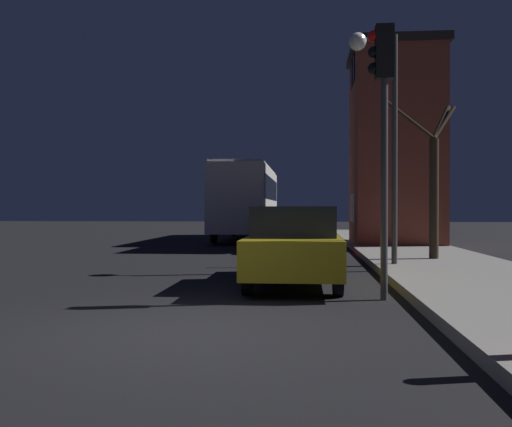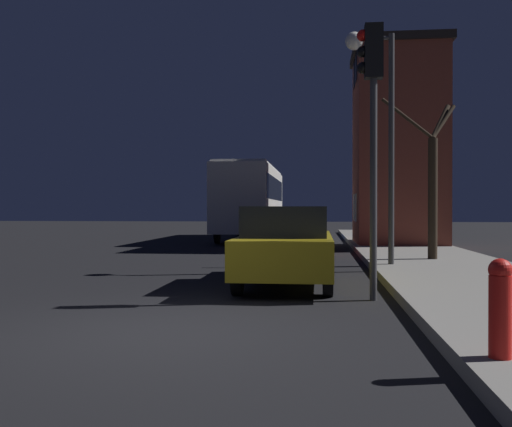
{
  "view_description": "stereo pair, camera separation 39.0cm",
  "coord_description": "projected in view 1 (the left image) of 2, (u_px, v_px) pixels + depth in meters",
  "views": [
    {
      "loc": [
        1.58,
        -7.02,
        1.54
      ],
      "look_at": [
        -0.04,
        11.44,
        1.38
      ],
      "focal_mm": 40.0,
      "sensor_mm": 36.0,
      "label": 1
    },
    {
      "loc": [
        1.97,
        -6.98,
        1.54
      ],
      "look_at": [
        -0.04,
        11.44,
        1.38
      ],
      "focal_mm": 40.0,
      "sensor_mm": 36.0,
      "label": 2
    }
  ],
  "objects": [
    {
      "name": "ground_plane",
      "position": [
        179.0,
        331.0,
        7.14
      ],
      "size": [
        120.0,
        120.0,
        0.0
      ],
      "primitive_type": "plane",
      "color": "black"
    },
    {
      "name": "bus",
      "position": [
        247.0,
        197.0,
        28.39
      ],
      "size": [
        2.43,
        10.68,
        3.58
      ],
      "color": "beige",
      "rests_on": "ground"
    },
    {
      "name": "car_far_lane",
      "position": [
        302.0,
        223.0,
        29.72
      ],
      "size": [
        1.9,
        3.98,
        1.52
      ],
      "color": "navy",
      "rests_on": "ground"
    },
    {
      "name": "traffic_light",
      "position": [
        383.0,
        104.0,
        9.53
      ],
      "size": [
        0.43,
        0.24,
        4.6
      ],
      "color": "#38383A",
      "rests_on": "ground"
    },
    {
      "name": "brick_building",
      "position": [
        395.0,
        145.0,
        22.71
      ],
      "size": [
        3.54,
        4.3,
        7.76
      ],
      "color": "brown",
      "rests_on": "sidewalk"
    },
    {
      "name": "car_near_lane",
      "position": [
        294.0,
        244.0,
        11.5
      ],
      "size": [
        1.77,
        4.73,
        1.58
      ],
      "color": "olive",
      "rests_on": "ground"
    },
    {
      "name": "bare_tree",
      "position": [
        434.0,
        182.0,
        15.5
      ],
      "size": [
        2.13,
        0.99,
        4.35
      ],
      "color": "#2D2319",
      "rests_on": "sidewalk"
    },
    {
      "name": "streetlamp",
      "position": [
        378.0,
        99.0,
        13.99
      ],
      "size": [
        1.19,
        0.44,
        5.69
      ],
      "color": "#38383A",
      "rests_on": "sidewalk"
    },
    {
      "name": "car_mid_lane",
      "position": [
        300.0,
        231.0,
        20.27
      ],
      "size": [
        1.78,
        4.35,
        1.42
      ],
      "color": "#B21E19",
      "rests_on": "ground"
    }
  ]
}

